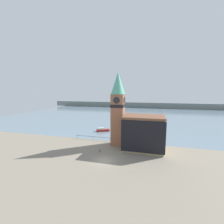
{
  "coord_description": "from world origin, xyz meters",
  "views": [
    {
      "loc": [
        9.8,
        -30.26,
        15.49
      ],
      "look_at": [
        -0.39,
        8.18,
        9.97
      ],
      "focal_mm": 24.0,
      "sensor_mm": 36.0,
      "label": 1
    }
  ],
  "objects_px": {
    "clock_tower": "(118,107)",
    "mooring_bollard_near": "(100,150)",
    "pier_building": "(143,133)",
    "boat_near": "(103,130)"
  },
  "relations": [
    {
      "from": "pier_building",
      "to": "mooring_bollard_near",
      "type": "distance_m",
      "value": 12.42
    },
    {
      "from": "clock_tower",
      "to": "mooring_bollard_near",
      "type": "height_order",
      "value": "clock_tower"
    },
    {
      "from": "boat_near",
      "to": "clock_tower",
      "type": "bearing_deg",
      "value": -81.64
    },
    {
      "from": "pier_building",
      "to": "boat_near",
      "type": "height_order",
      "value": "pier_building"
    },
    {
      "from": "clock_tower",
      "to": "boat_near",
      "type": "height_order",
      "value": "clock_tower"
    },
    {
      "from": "boat_near",
      "to": "mooring_bollard_near",
      "type": "distance_m",
      "value": 20.06
    },
    {
      "from": "pier_building",
      "to": "boat_near",
      "type": "distance_m",
      "value": 22.1
    },
    {
      "from": "clock_tower",
      "to": "mooring_bollard_near",
      "type": "xyz_separation_m",
      "value": [
        -3.24,
        -6.5,
        -10.63
      ]
    },
    {
      "from": "pier_building",
      "to": "mooring_bollard_near",
      "type": "height_order",
      "value": "pier_building"
    },
    {
      "from": "pier_building",
      "to": "boat_near",
      "type": "xyz_separation_m",
      "value": [
        -16.31,
        14.36,
        -4.04
      ]
    }
  ]
}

